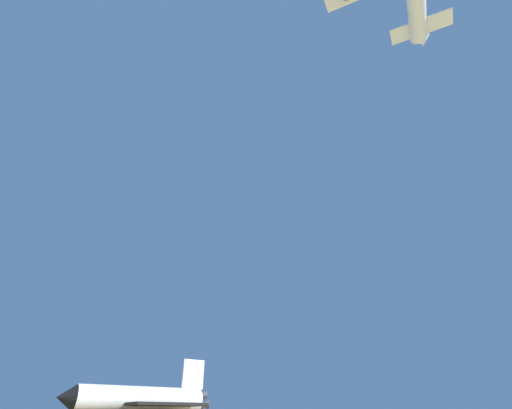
# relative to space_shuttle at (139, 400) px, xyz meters

# --- Properties ---
(space_shuttle) EXTENTS (38.70, 25.25, 15.80)m
(space_shuttle) POSITION_rel_space_shuttle_xyz_m (0.00, 0.00, 0.00)
(space_shuttle) COLOR white
(space_shuttle) RESTS_ON ground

